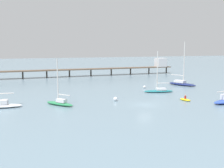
{
  "coord_description": "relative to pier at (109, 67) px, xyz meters",
  "views": [
    {
      "loc": [
        -22.0,
        -43.43,
        10.4
      ],
      "look_at": [
        0.0,
        17.24,
        1.5
      ],
      "focal_mm": 44.32,
      "sensor_mm": 36.0,
      "label": 1
    }
  ],
  "objects": [
    {
      "name": "sailboat_teal",
      "position": [
        -1.59,
        -38.29,
        -2.43
      ],
      "size": [
        7.07,
        3.64,
        9.3
      ],
      "color": "#1E727A",
      "rests_on": "ground_plane"
    },
    {
      "name": "mooring_buoy_mid",
      "position": [
        -14.38,
        -44.39,
        -2.58
      ],
      "size": [
        0.79,
        0.79,
        0.79
      ],
      "primitive_type": "sphere",
      "color": "silver",
      "rests_on": "ground_plane"
    },
    {
      "name": "pier",
      "position": [
        0.0,
        0.0,
        0.0
      ],
      "size": [
        70.11,
        4.03,
        5.8
      ],
      "color": "brown",
      "rests_on": "ground_plane"
    },
    {
      "name": "sailboat_navy",
      "position": [
        9.68,
        -30.57,
        -2.32
      ],
      "size": [
        5.43,
        8.29,
        11.53
      ],
      "color": "navy",
      "rests_on": "ground_plane"
    },
    {
      "name": "mooring_buoy_near",
      "position": [
        -1.96,
        -31.83,
        -2.64
      ],
      "size": [
        0.66,
        0.66,
        0.66
      ],
      "primitive_type": "sphere",
      "color": "silver",
      "rests_on": "ground_plane"
    },
    {
      "name": "sailboat_green",
      "position": [
        -24.99,
        -44.71,
        -2.37
      ],
      "size": [
        4.8,
        5.66,
        8.24
      ],
      "color": "#287F4C",
      "rests_on": "ground_plane"
    },
    {
      "name": "dinghy_yellow",
      "position": [
        -1.59,
        -48.52,
        -2.76
      ],
      "size": [
        1.52,
        2.71,
        1.14
      ],
      "color": "yellow",
      "rests_on": "ground_plane"
    },
    {
      "name": "ground_plane",
      "position": [
        -10.62,
        -49.33,
        -2.97
      ],
      "size": [
        400.0,
        400.0,
        0.0
      ],
      "primitive_type": "plane",
      "color": "slate"
    }
  ]
}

